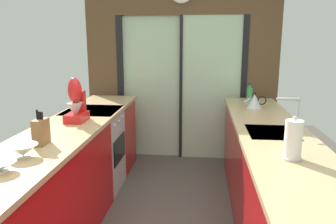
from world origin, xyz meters
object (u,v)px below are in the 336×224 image
object	(u,v)px
oven_range	(94,150)
paper_towel_roll	(293,140)
mixing_bowl_near	(0,166)
kettle	(255,101)
stand_mixer	(76,105)
mixing_bowl_far	(23,150)
knife_block	(41,132)
soap_bottle	(249,94)

from	to	relation	value
oven_range	paper_towel_roll	xyz separation A→B (m)	(1.80, -1.35, 0.59)
mixing_bowl_near	kettle	xyz separation A→B (m)	(1.78, 2.05, 0.04)
stand_mixer	paper_towel_roll	size ratio (longest dim) A/B	1.45
mixing_bowl_far	stand_mixer	size ratio (longest dim) A/B	0.48
kettle	paper_towel_roll	distance (m)	1.65
oven_range	kettle	distance (m)	1.90
knife_block	kettle	distance (m)	2.35
oven_range	knife_block	distance (m)	1.35
mixing_bowl_far	soap_bottle	size ratio (longest dim) A/B	0.91
oven_range	mixing_bowl_far	size ratio (longest dim) A/B	4.57
oven_range	mixing_bowl_near	distance (m)	1.82
mixing_bowl_near	paper_towel_roll	bearing A→B (deg)	12.65
knife_block	soap_bottle	world-z (taller)	knife_block
stand_mixer	mixing_bowl_far	bearing A→B (deg)	-90.00
mixing_bowl_near	soap_bottle	world-z (taller)	soap_bottle
soap_bottle	kettle	bearing A→B (deg)	-89.77
knife_block	stand_mixer	world-z (taller)	stand_mixer
oven_range	soap_bottle	world-z (taller)	soap_bottle
paper_towel_roll	knife_block	bearing A→B (deg)	175.98
knife_block	paper_towel_roll	distance (m)	1.78
mixing_bowl_near	knife_block	world-z (taller)	knife_block
kettle	soap_bottle	world-z (taller)	soap_bottle
mixing_bowl_far	kettle	xyz separation A→B (m)	(1.78, 1.80, 0.03)
oven_range	stand_mixer	distance (m)	0.81
knife_block	kettle	xyz separation A→B (m)	(1.78, 1.53, -0.02)
stand_mixer	mixing_bowl_near	bearing A→B (deg)	-90.00
oven_range	soap_bottle	distance (m)	2.02
mixing_bowl_far	stand_mixer	world-z (taller)	stand_mixer
paper_towel_roll	stand_mixer	bearing A→B (deg)	154.65
mixing_bowl_far	soap_bottle	distance (m)	2.85
knife_block	oven_range	bearing A→B (deg)	90.86
oven_range	stand_mixer	size ratio (longest dim) A/B	2.19
mixing_bowl_far	stand_mixer	xyz separation A→B (m)	(0.00, 0.99, 0.12)
mixing_bowl_far	knife_block	world-z (taller)	knife_block
mixing_bowl_near	stand_mixer	distance (m)	1.25
mixing_bowl_far	kettle	world-z (taller)	kettle
mixing_bowl_near	mixing_bowl_far	distance (m)	0.26
kettle	paper_towel_roll	size ratio (longest dim) A/B	0.86
kettle	soap_bottle	size ratio (longest dim) A/B	1.14
mixing_bowl_near	oven_range	bearing A→B (deg)	90.60
oven_range	kettle	size ratio (longest dim) A/B	3.67
stand_mixer	kettle	xyz separation A→B (m)	(1.78, 0.81, -0.08)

